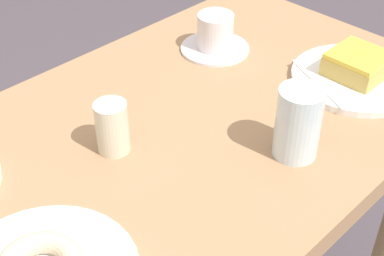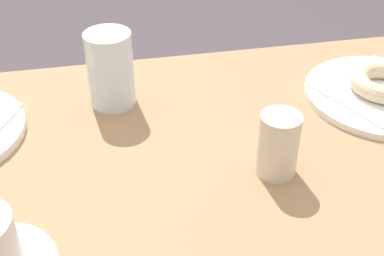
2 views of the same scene
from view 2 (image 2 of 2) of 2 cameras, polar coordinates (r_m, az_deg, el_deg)
table at (r=0.74m, az=0.46°, el=-10.39°), size 1.06×0.61×0.73m
plate_sugar_ring at (r=0.85m, az=20.43°, el=3.50°), size 0.24×0.24×0.01m
napkin_sugar_ring at (r=0.85m, az=20.53°, el=3.90°), size 0.22×0.22×0.00m
water_glass at (r=0.77m, az=-9.07°, el=6.48°), size 0.07×0.07×0.12m
sugar_jar at (r=0.64m, az=9.60°, el=-1.84°), size 0.05×0.05×0.09m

